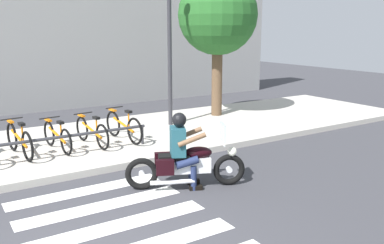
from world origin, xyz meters
The scene contains 13 objects.
sidewalk centered at (0.00, 5.30, 0.07)m, with size 24.00×4.40×0.15m, color #B7B2A8.
crosswalk_stripe_3 centered at (0.82, 0.80, 0.00)m, with size 2.80×0.40×0.01m, color white.
crosswalk_stripe_4 centered at (0.82, 1.60, 0.00)m, with size 2.80×0.40×0.01m, color white.
crosswalk_stripe_5 centered at (0.82, 2.40, 0.00)m, with size 2.80×0.40×0.01m, color white.
motorcycle centered at (2.47, 1.58, 0.45)m, with size 2.09×1.06×1.19m.
rider centered at (2.40, 1.61, 0.81)m, with size 0.76×0.70×1.42m.
bicycle_4 centered at (0.14, 4.77, 0.51)m, with size 0.48×1.70×0.79m.
bicycle_5 centered at (0.96, 4.77, 0.49)m, with size 0.48×1.58×0.73m.
bicycle_6 centered at (1.77, 4.77, 0.49)m, with size 0.48×1.67×0.74m.
bicycle_7 centered at (2.59, 4.77, 0.51)m, with size 0.48×1.71×0.80m.
bike_rack centered at (-0.26, 4.22, 0.58)m, with size 6.30×0.07×0.49m.
street_lamp centered at (4.45, 5.70, 2.68)m, with size 0.28×0.28×4.44m.
tree_near_rack centered at (6.39, 6.10, 3.26)m, with size 2.46×2.46×4.53m.
Camera 1 is at (-1.36, -4.66, 2.90)m, focal length 38.99 mm.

